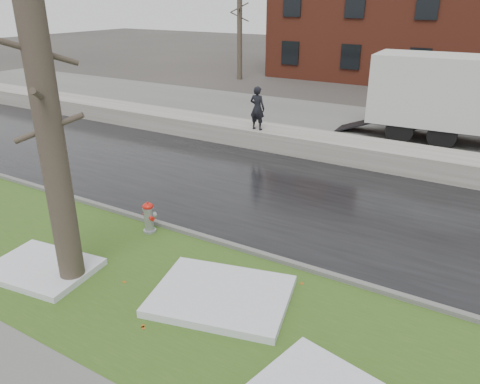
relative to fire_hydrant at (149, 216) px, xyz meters
The scene contains 15 objects.
ground 1.85m from the fire_hydrant, 19.83° to the right, with size 120.00×120.00×0.00m, color #47423D.
verge 2.54m from the fire_hydrant, 47.88° to the right, with size 60.00×4.50×0.04m, color #2E501A.
road 4.27m from the fire_hydrant, 66.70° to the left, with size 60.00×7.00×0.03m, color black.
parking_lot 12.52m from the fire_hydrant, 82.29° to the left, with size 60.00×9.00×0.03m, color slate.
curb 1.77m from the fire_hydrant, 13.25° to the left, with size 60.00×0.15×0.14m, color slate.
snowbank 8.27m from the fire_hydrant, 78.29° to the left, with size 60.00×1.60×0.75m, color #ADA69E.
brick_building 29.97m from the fire_hydrant, 82.87° to the left, with size 26.00×12.00×10.00m, color maroon.
bg_tree_left 23.93m from the fire_hydrant, 115.76° to the left, with size 1.40×1.62×6.50m.
bg_tree_center 25.92m from the fire_hydrant, 99.66° to the left, with size 1.40×1.62×6.50m.
fire_hydrant is the anchor object (origin of this frame).
tree 3.69m from the fire_hydrant, 88.72° to the right, with size 1.13×1.33×6.32m.
box_truck 13.62m from the fire_hydrant, 64.98° to the left, with size 10.35×2.84×3.44m.
worker 7.80m from the fire_hydrant, 98.91° to the left, with size 0.61×0.40×1.66m, color black.
snow_patch_near 3.44m from the fire_hydrant, 25.05° to the right, with size 2.60×2.00×0.16m, color silver.
snow_patch_far 2.74m from the fire_hydrant, 106.33° to the right, with size 2.20×1.60×0.14m, color silver.
Camera 1 is at (5.68, -7.18, 5.52)m, focal length 35.00 mm.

